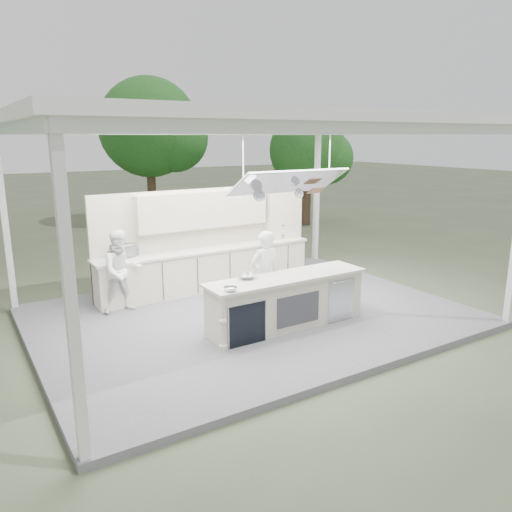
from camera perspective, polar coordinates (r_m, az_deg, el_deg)
ground at (r=9.92m, az=-0.53°, el=-7.20°), size 90.00×90.00×0.00m
stage_deck at (r=9.90m, az=-0.53°, el=-6.88°), size 8.00×6.00×0.12m
tent at (r=9.27m, az=-0.52°, el=14.76°), size 8.20×6.20×3.86m
demo_island at (r=9.10m, az=3.44°, el=-5.20°), size 3.10×0.79×0.95m
back_counter at (r=11.32m, az=-5.57°, el=-1.44°), size 5.08×0.72×0.95m
back_wall_unit at (r=11.50m, az=-4.17°, el=3.80°), size 5.05×0.48×2.25m
tree_cluster at (r=18.29m, az=-17.61°, el=12.24°), size 19.55×9.40×5.85m
head_chef at (r=9.41m, az=0.98°, el=-2.18°), size 0.63×0.42×1.69m
sous_chef at (r=10.10m, az=-15.09°, el=-1.69°), size 0.82×0.65×1.64m
toaster_oven at (r=10.69m, az=-14.83°, el=0.62°), size 0.57×0.48×0.27m
bowl_large at (r=8.79m, az=-1.07°, el=-2.34°), size 0.40×0.40×0.08m
bowl_small at (r=8.09m, az=-2.93°, el=-3.80°), size 0.29×0.29×0.07m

